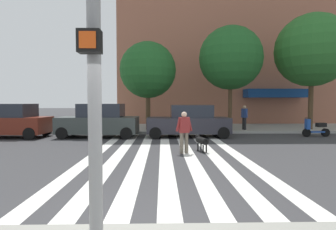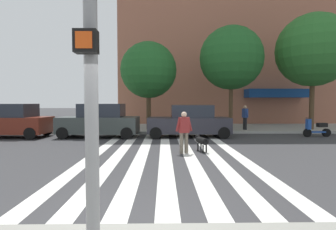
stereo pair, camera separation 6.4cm
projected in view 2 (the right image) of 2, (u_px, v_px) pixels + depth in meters
ground_plane at (148, 153)px, 10.43m from camera, size 160.00×160.00×0.00m
sidewalk_far at (155, 128)px, 19.78m from camera, size 80.00×6.00×0.15m
crosswalk_stripes at (165, 153)px, 10.44m from camera, size 5.85×12.13×0.01m
apartment_block at (236, 2)px, 30.14m from camera, size 24.19×17.17×26.79m
parked_car_near_curb at (9, 121)px, 15.11m from camera, size 4.56×2.20×1.92m
parked_car_behind_first at (100, 121)px, 15.19m from camera, size 4.51×2.12×1.92m
parked_car_third_in_line at (189, 122)px, 15.28m from camera, size 4.69×1.94×1.85m
parked_scooter at (317, 129)px, 15.34m from camera, size 1.63×0.50×1.11m
street_tree_nearest at (149, 70)px, 17.85m from camera, size 3.79×3.79×5.92m
street_tree_middle at (231, 58)px, 17.81m from camera, size 4.27×4.27×6.97m
street_tree_further at (313, 50)px, 17.91m from camera, size 4.91×4.91×7.83m
pedestrian_dog_walker at (184, 130)px, 10.36m from camera, size 0.70×0.34×1.64m
dog_on_leash at (201, 141)px, 10.80m from camera, size 0.48×1.09×0.65m
pedestrian_bystander at (245, 116)px, 17.87m from camera, size 0.35×0.70×1.64m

